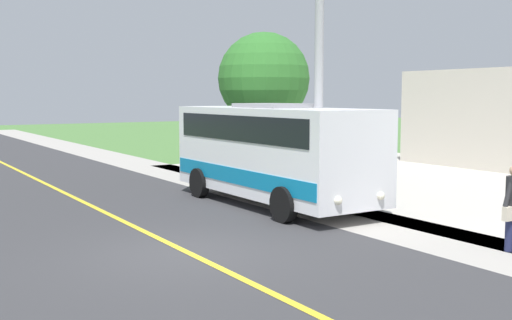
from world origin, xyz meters
TOP-DOWN VIEW (x-y plane):
  - ground_plane at (0.00, 0.00)m, footprint 120.00×120.00m
  - road_surface at (0.00, 0.00)m, footprint 8.00×100.00m
  - sidewalk at (-5.20, 0.00)m, footprint 2.40×100.00m
  - road_centre_line at (0.00, 0.00)m, footprint 0.16×100.00m
  - shuttle_bus_front at (-4.50, -3.72)m, footprint 2.66×7.49m
  - street_light_pole at (-4.87, -2.28)m, footprint 1.97×0.24m
  - tree_curbside at (-7.40, -8.72)m, footprint 3.43×3.43m

SIDE VIEW (x-z plane):
  - ground_plane at x=0.00m, z-range 0.00..0.00m
  - sidewalk at x=-5.20m, z-range 0.00..0.01m
  - road_surface at x=0.00m, z-range 0.00..0.01m
  - road_centre_line at x=0.00m, z-range 0.01..0.01m
  - shuttle_bus_front at x=-4.50m, z-range 0.15..3.04m
  - tree_curbside at x=-7.40m, z-range 1.00..6.47m
  - street_light_pole at x=-4.87m, z-range 0.40..8.01m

